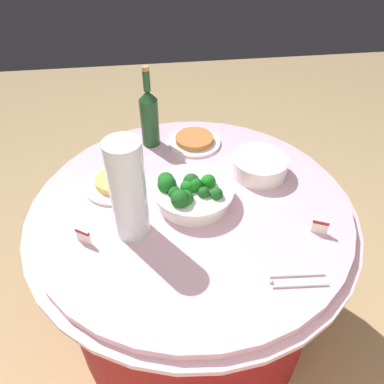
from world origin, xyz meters
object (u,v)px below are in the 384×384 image
object	(u,v)px
plate_stack	(259,165)
food_plate_peanuts	(194,141)
decorative_fruit_vase	(128,193)
serving_tongs	(296,280)
label_placard_mid	(83,235)
food_plate_noodles	(114,183)
wine_bottle	(149,116)
label_placard_front	(320,226)
broccoli_bowl	(191,192)

from	to	relation	value
plate_stack	food_plate_peanuts	world-z (taller)	plate_stack
decorative_fruit_vase	serving_tongs	size ratio (longest dim) A/B	2.03
food_plate_peanuts	label_placard_mid	size ratio (longest dim) A/B	4.00
food_plate_noodles	plate_stack	bearing A→B (deg)	-178.84
wine_bottle	food_plate_noodles	size ratio (longest dim) A/B	1.53
label_placard_front	serving_tongs	bearing A→B (deg)	52.59
food_plate_noodles	label_placard_front	world-z (taller)	label_placard_front
broccoli_bowl	plate_stack	xyz separation A→B (m)	(-0.28, -0.13, -0.01)
decorative_fruit_vase	serving_tongs	xyz separation A→B (m)	(-0.46, 0.26, -0.16)
broccoli_bowl	wine_bottle	bearing A→B (deg)	-72.94
wine_bottle	label_placard_front	distance (m)	0.78
decorative_fruit_vase	food_plate_peanuts	bearing A→B (deg)	-119.11
serving_tongs	label_placard_mid	bearing A→B (deg)	-20.70
broccoli_bowl	plate_stack	bearing A→B (deg)	-154.58
food_plate_noodles	label_placard_mid	distance (m)	0.28
plate_stack	label_placard_front	size ratio (longest dim) A/B	3.82
food_plate_noodles	label_placard_front	size ratio (longest dim) A/B	4.00
serving_tongs	label_placard_front	bearing A→B (deg)	-127.41
plate_stack	decorative_fruit_vase	bearing A→B (deg)	26.64
label_placard_front	label_placard_mid	distance (m)	0.75
decorative_fruit_vase	food_plate_noodles	distance (m)	0.28
plate_stack	label_placard_mid	bearing A→B (deg)	23.23
serving_tongs	plate_stack	bearing A→B (deg)	-92.55
broccoli_bowl	label_placard_front	xyz separation A→B (m)	(-0.39, 0.20, -0.01)
broccoli_bowl	wine_bottle	distance (m)	0.41
broccoli_bowl	serving_tongs	size ratio (longest dim) A/B	1.67
label_placard_front	broccoli_bowl	bearing A→B (deg)	-26.68
food_plate_noodles	broccoli_bowl	bearing A→B (deg)	155.64
plate_stack	decorative_fruit_vase	world-z (taller)	decorative_fruit_vase
broccoli_bowl	decorative_fruit_vase	world-z (taller)	decorative_fruit_vase
broccoli_bowl	wine_bottle	world-z (taller)	wine_bottle
food_plate_peanuts	label_placard_front	bearing A→B (deg)	120.51
decorative_fruit_vase	food_plate_noodles	size ratio (longest dim) A/B	1.55
wine_bottle	serving_tongs	world-z (taller)	wine_bottle
food_plate_peanuts	label_placard_mid	xyz separation A→B (m)	(0.42, 0.50, 0.02)
plate_stack	decorative_fruit_vase	distance (m)	0.55
serving_tongs	food_plate_noodles	world-z (taller)	food_plate_noodles
decorative_fruit_vase	food_plate_noodles	bearing A→B (deg)	-74.15
plate_stack	label_placard_front	world-z (taller)	plate_stack
wine_bottle	food_plate_peanuts	size ratio (longest dim) A/B	1.53
plate_stack	food_plate_peanuts	xyz separation A→B (m)	(0.22, -0.23, -0.02)
label_placard_mid	food_plate_noodles	bearing A→B (deg)	-108.72
label_placard_front	decorative_fruit_vase	bearing A→B (deg)	-8.37
plate_stack	broccoli_bowl	bearing A→B (deg)	25.42
wine_bottle	food_plate_peanuts	bearing A→B (deg)	171.93
label_placard_mid	decorative_fruit_vase	bearing A→B (deg)	-168.53
wine_bottle	plate_stack	bearing A→B (deg)	147.17
plate_stack	serving_tongs	xyz separation A→B (m)	(0.02, 0.50, -0.03)
serving_tongs	decorative_fruit_vase	bearing A→B (deg)	-29.81
label_placard_mid	wine_bottle	bearing A→B (deg)	-114.14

